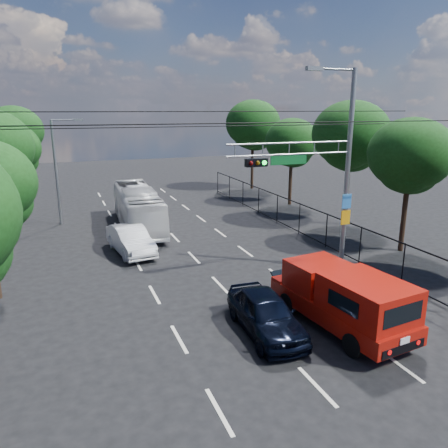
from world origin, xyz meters
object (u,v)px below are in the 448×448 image
red_pickup (342,297)px  white_bus (138,208)px  navy_hatchback (266,313)px  white_van (131,240)px  signal_mast (326,164)px

red_pickup → white_bus: white_bus is taller
red_pickup → navy_hatchback: size_ratio=1.42×
red_pickup → white_van: (-5.73, 11.28, -0.44)m
navy_hatchback → white_bus: (-1.65, 15.84, 0.62)m
signal_mast → white_van: size_ratio=2.09×
signal_mast → white_van: 11.18m
white_bus → signal_mast: bearing=-55.8°
signal_mast → white_bus: 13.74m
signal_mast → navy_hatchback: size_ratio=2.18×
red_pickup → navy_hatchback: (-2.73, 0.63, -0.44)m
signal_mast → red_pickup: size_ratio=1.54×
red_pickup → navy_hatchback: bearing=166.9°
signal_mast → white_bus: size_ratio=0.97×
white_van → white_bus: bearing=67.6°
signal_mast → white_bus: (-6.94, 11.21, -3.88)m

